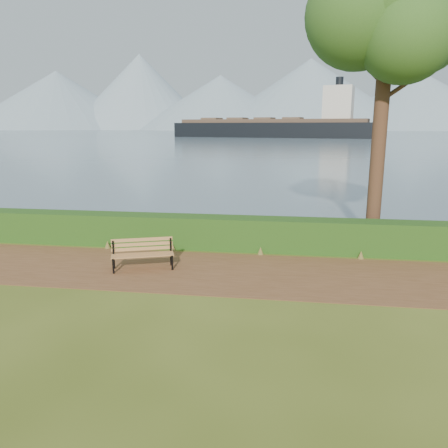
# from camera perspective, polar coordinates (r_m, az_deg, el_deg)

# --- Properties ---
(ground) EXTENTS (140.00, 140.00, 0.00)m
(ground) POSITION_cam_1_polar(r_m,az_deg,el_deg) (11.39, -3.99, -6.63)
(ground) COLOR #425217
(ground) RESTS_ON ground
(path) EXTENTS (40.00, 3.40, 0.01)m
(path) POSITION_cam_1_polar(r_m,az_deg,el_deg) (11.66, -3.68, -6.13)
(path) COLOR brown
(path) RESTS_ON ground
(hedge) EXTENTS (32.00, 0.85, 1.00)m
(hedge) POSITION_cam_1_polar(r_m,az_deg,el_deg) (13.69, -1.73, -1.09)
(hedge) COLOR #184012
(hedge) RESTS_ON ground
(water) EXTENTS (700.00, 510.00, 0.00)m
(water) POSITION_cam_1_polar(r_m,az_deg,el_deg) (270.53, 7.97, 11.81)
(water) COLOR #425C6B
(water) RESTS_ON ground
(mountains) EXTENTS (585.00, 190.00, 70.00)m
(mountains) POSITION_cam_1_polar(r_m,az_deg,el_deg) (417.39, 6.97, 15.93)
(mountains) COLOR gray
(mountains) RESTS_ON ground
(bench) EXTENTS (1.69, 0.99, 0.82)m
(bench) POSITION_cam_1_polar(r_m,az_deg,el_deg) (11.90, -10.60, -3.58)
(bench) COLOR black
(bench) RESTS_ON ground
(tree) EXTENTS (4.87, 3.99, 9.56)m
(tree) POSITION_cam_1_polar(r_m,az_deg,el_deg) (14.97, 20.73, 24.84)
(tree) COLOR #3E2619
(tree) RESTS_ON ground
(cargo_ship) EXTENTS (65.64, 25.43, 19.75)m
(cargo_ship) POSITION_cam_1_polar(r_m,az_deg,el_deg) (144.15, 7.08, 12.31)
(cargo_ship) COLOR black
(cargo_ship) RESTS_ON ground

